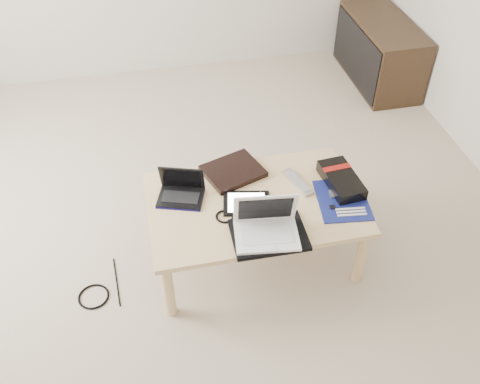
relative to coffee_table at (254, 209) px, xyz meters
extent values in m
plane|color=#B5A892|center=(-0.36, 0.18, -0.35)|extent=(4.00, 4.00, 0.00)
cube|color=#E7BC8B|center=(0.00, 0.00, 0.03)|extent=(1.10, 0.70, 0.03)
cylinder|color=#E7BC8B|center=(-0.50, -0.30, -0.17)|extent=(0.06, 0.06, 0.37)
cylinder|color=#E7BC8B|center=(0.50, -0.30, -0.17)|extent=(0.06, 0.06, 0.37)
cylinder|color=#E7BC8B|center=(-0.50, 0.30, -0.17)|extent=(0.06, 0.06, 0.37)
cylinder|color=#E7BC8B|center=(0.50, 0.30, -0.17)|extent=(0.06, 0.06, 0.37)
cube|color=#382716|center=(1.42, 1.63, -0.10)|extent=(0.40, 0.90, 0.50)
cube|color=black|center=(1.22, 1.63, -0.10)|extent=(0.02, 0.86, 0.44)
cube|color=black|center=(-0.06, 0.25, 0.06)|extent=(0.36, 0.33, 0.03)
cube|color=black|center=(-0.37, 0.10, 0.06)|extent=(0.27, 0.23, 0.01)
cube|color=black|center=(-0.37, 0.10, 0.06)|extent=(0.21, 0.14, 0.00)
cube|color=black|center=(-0.39, 0.04, 0.06)|extent=(0.06, 0.04, 0.00)
cube|color=black|center=(-0.35, 0.16, 0.14)|extent=(0.23, 0.11, 0.16)
cube|color=black|center=(-0.35, 0.16, 0.14)|extent=(0.20, 0.09, 0.12)
cube|color=#0D0B3F|center=(-0.39, 0.03, 0.05)|extent=(0.22, 0.08, 0.01)
cube|color=black|center=(-0.04, -0.01, 0.05)|extent=(0.27, 0.22, 0.01)
cube|color=white|center=(-0.04, -0.01, 0.06)|extent=(0.21, 0.18, 0.00)
cube|color=#B2B2B7|center=(0.26, 0.09, 0.06)|extent=(0.12, 0.23, 0.02)
cube|color=gray|center=(0.26, 0.09, 0.07)|extent=(0.09, 0.19, 0.00)
cube|color=black|center=(0.01, -0.25, 0.06)|extent=(0.36, 0.27, 0.02)
cube|color=white|center=(-0.01, -0.27, 0.08)|extent=(0.33, 0.25, 0.01)
cube|color=white|center=(-0.01, -0.27, 0.08)|extent=(0.26, 0.15, 0.00)
cube|color=white|center=(-0.02, -0.35, 0.08)|extent=(0.07, 0.04, 0.00)
cube|color=white|center=(0.00, -0.19, 0.18)|extent=(0.31, 0.10, 0.20)
cube|color=black|center=(0.00, -0.19, 0.18)|extent=(0.26, 0.07, 0.16)
cube|color=#0D1659|center=(0.45, -0.09, 0.05)|extent=(0.29, 0.35, 0.01)
cube|color=#B2B2B7|center=(0.42, -0.04, 0.06)|extent=(0.06, 0.06, 0.01)
cube|color=yellow|center=(0.53, 0.00, 0.06)|extent=(0.11, 0.02, 0.01)
cube|color=yellow|center=(0.53, -0.02, 0.06)|extent=(0.11, 0.02, 0.01)
cube|color=silver|center=(0.46, -0.16, 0.06)|extent=(0.15, 0.03, 0.01)
cube|color=silver|center=(0.46, -0.18, 0.06)|extent=(0.15, 0.03, 0.01)
cube|color=silver|center=(0.45, -0.21, 0.06)|extent=(0.15, 0.03, 0.01)
cube|color=black|center=(0.38, -0.13, 0.06)|extent=(0.03, 0.03, 0.01)
cube|color=black|center=(0.48, 0.03, 0.08)|extent=(0.18, 0.32, 0.07)
cube|color=maroon|center=(0.47, 0.10, 0.12)|extent=(0.16, 0.05, 0.00)
torus|color=black|center=(-0.17, -0.08, 0.05)|extent=(0.09, 0.09, 0.01)
torus|color=black|center=(-0.89, -0.12, -0.35)|extent=(0.21, 0.21, 0.01)
cylinder|color=black|center=(-0.77, -0.04, -0.35)|extent=(0.03, 0.33, 0.01)
camera|label=1|loc=(-0.50, -1.93, 1.95)|focal=40.00mm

